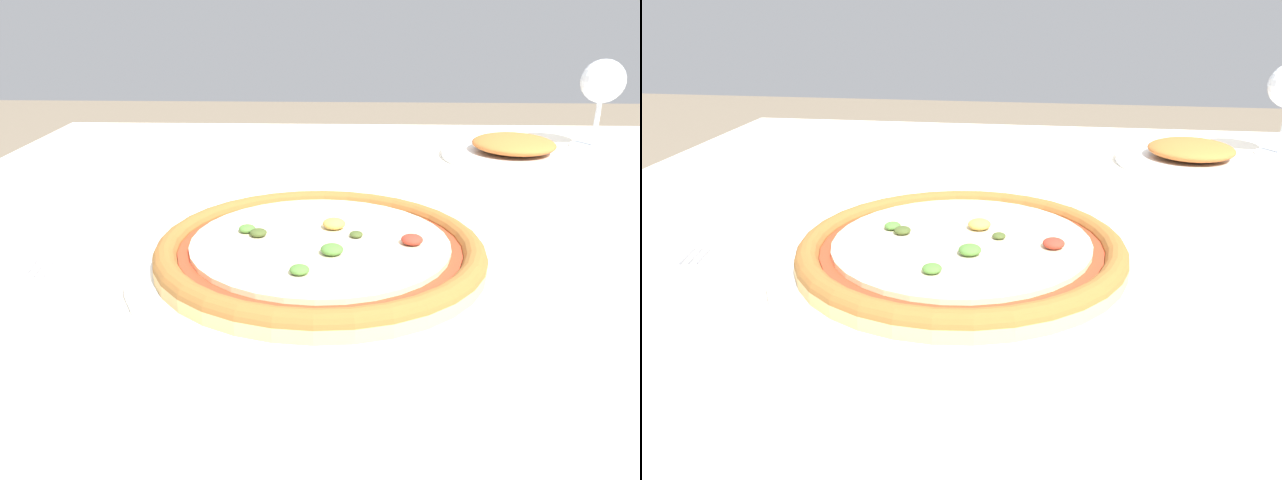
# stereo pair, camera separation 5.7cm
# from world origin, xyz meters

# --- Properties ---
(dining_table) EXTENTS (1.39, 0.98, 0.71)m
(dining_table) POSITION_xyz_m (0.00, 0.00, 0.63)
(dining_table) COLOR #997047
(dining_table) RESTS_ON ground_plane
(pizza_plate) EXTENTS (0.35, 0.35, 0.04)m
(pizza_plate) POSITION_xyz_m (-0.18, -0.19, 0.73)
(pizza_plate) COLOR white
(pizza_plate) RESTS_ON dining_table
(fork) EXTENTS (0.05, 0.17, 0.00)m
(fork) POSITION_xyz_m (-0.43, -0.26, 0.71)
(fork) COLOR silver
(fork) RESTS_ON dining_table
(side_plate) EXTENTS (0.22, 0.22, 0.04)m
(side_plate) POSITION_xyz_m (0.10, 0.24, 0.72)
(side_plate) COLOR white
(side_plate) RESTS_ON dining_table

